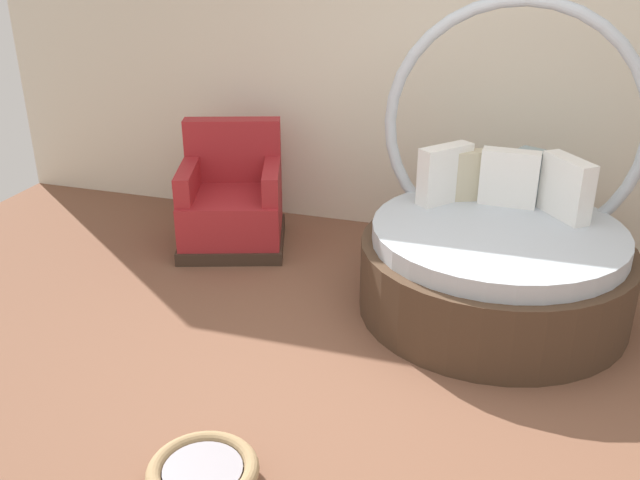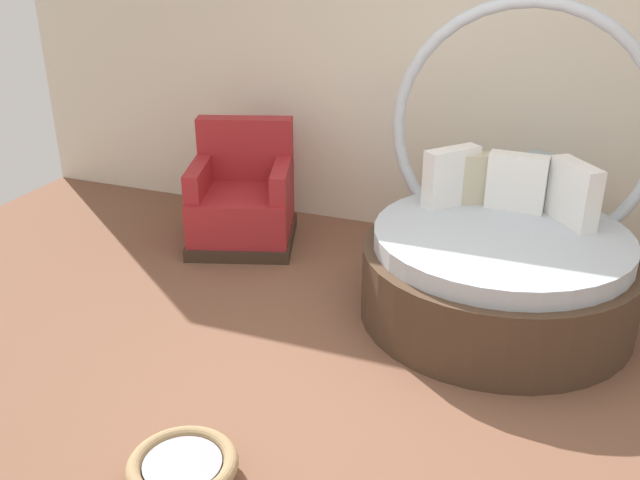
% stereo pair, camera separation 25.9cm
% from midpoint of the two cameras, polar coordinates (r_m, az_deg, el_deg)
% --- Properties ---
extents(ground_plane, '(8.00, 8.00, 0.02)m').
position_cam_midpoint_polar(ground_plane, '(3.88, 3.09, -12.91)').
color(ground_plane, brown).
extents(back_wall, '(8.00, 0.12, 3.14)m').
position_cam_midpoint_polar(back_wall, '(5.51, 10.07, 16.02)').
color(back_wall, silver).
rests_on(back_wall, ground_plane).
extents(round_daybed, '(1.73, 1.73, 1.95)m').
position_cam_midpoint_polar(round_daybed, '(4.65, 12.67, -0.82)').
color(round_daybed, '#473323').
rests_on(round_daybed, ground_plane).
extents(red_armchair, '(1.01, 1.01, 0.94)m').
position_cam_midpoint_polar(red_armchair, '(5.56, -8.49, 2.95)').
color(red_armchair, '#38281E').
rests_on(red_armchair, ground_plane).
extents(pet_basket, '(0.51, 0.51, 0.13)m').
position_cam_midpoint_polar(pet_basket, '(3.38, -11.79, -18.28)').
color(pet_basket, '#9E7F56').
rests_on(pet_basket, ground_plane).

